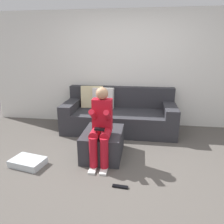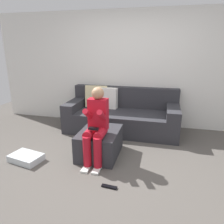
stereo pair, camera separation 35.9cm
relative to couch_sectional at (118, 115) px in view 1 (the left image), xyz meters
The scene contains 7 objects.
ground_plane 1.61m from the couch_sectional, 84.35° to the right, with size 8.16×8.16×0.00m, color #544F49.
wall_back 1.02m from the couch_sectional, 71.28° to the left, with size 6.28×0.10×2.43m, color silver.
couch_sectional is the anchor object (origin of this frame).
ottoman 1.17m from the couch_sectional, 95.90° to the right, with size 0.60×0.78×0.41m, color #2D2D33.
person_seated 1.41m from the couch_sectional, 94.33° to the right, with size 0.30×0.57×1.13m.
storage_bin 2.02m from the couch_sectional, 125.67° to the right, with size 0.48×0.32×0.10m, color silver.
remote_near_ottoman 1.99m from the couch_sectional, 82.97° to the right, with size 0.20×0.05×0.02m, color black.
Camera 1 is at (0.29, -2.60, 1.68)m, focal length 33.68 mm.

